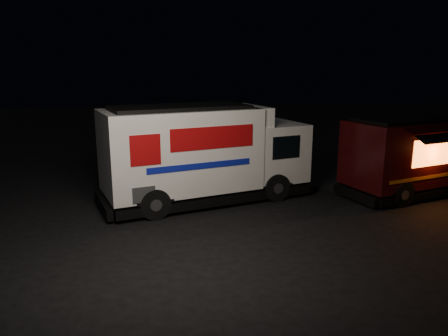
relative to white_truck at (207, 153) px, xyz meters
The scene contains 3 objects.
ground 2.93m from the white_truck, 86.81° to the right, with size 80.00×80.00×0.00m, color black.
white_truck is the anchor object (origin of this frame).
red_truck 8.25m from the white_truck, ahead, with size 6.42×2.36×2.99m, color #34090A, non-canonical shape.
Camera 1 is at (-1.47, -13.20, 4.94)m, focal length 35.00 mm.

